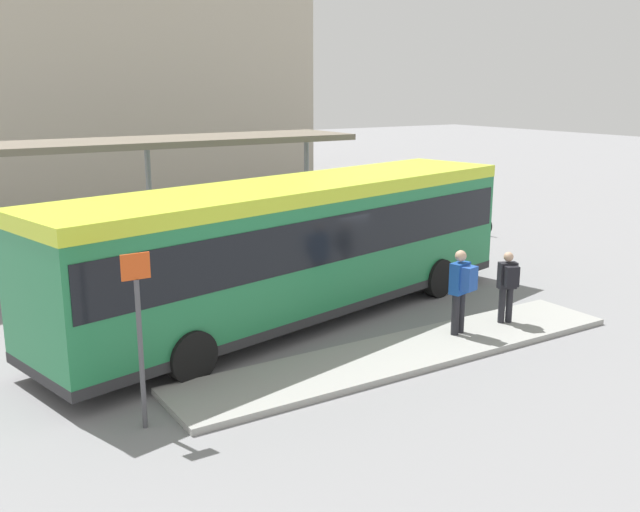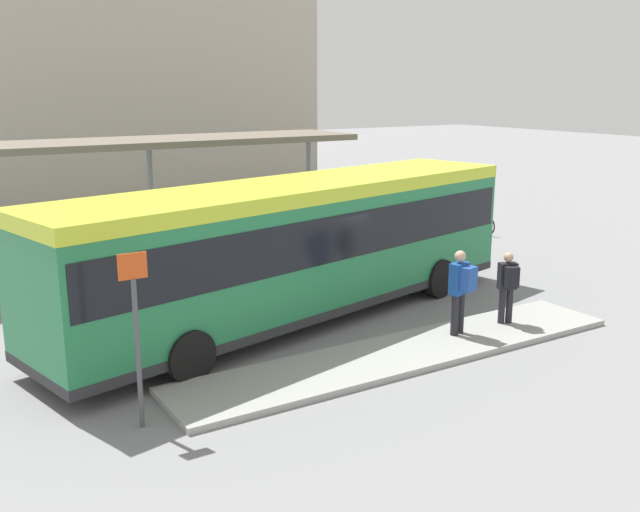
{
  "view_description": "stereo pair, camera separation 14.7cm",
  "coord_description": "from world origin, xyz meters",
  "px_view_note": "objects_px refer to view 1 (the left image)",
  "views": [
    {
      "loc": [
        -7.81,
        -13.36,
        5.22
      ],
      "look_at": [
        0.6,
        0.0,
        1.42
      ],
      "focal_mm": 40.0,
      "sensor_mm": 36.0,
      "label": 1
    },
    {
      "loc": [
        -7.68,
        -13.43,
        5.22
      ],
      "look_at": [
        0.6,
        0.0,
        1.42
      ],
      "focal_mm": 40.0,
      "sensor_mm": 36.0,
      "label": 2
    }
  ],
  "objects_px": {
    "pedestrian_waiting": "(508,283)",
    "platform_sign": "(140,333)",
    "potted_planter_near_shelter": "(352,240)",
    "city_bus": "(297,241)",
    "pedestrian_companion": "(461,287)",
    "bicycle_green": "(462,221)",
    "bicycle_yellow": "(473,223)"
  },
  "relations": [
    {
      "from": "pedestrian_waiting",
      "to": "pedestrian_companion",
      "type": "xyz_separation_m",
      "value": [
        -1.36,
        0.01,
        0.12
      ]
    },
    {
      "from": "pedestrian_companion",
      "to": "bicycle_yellow",
      "type": "bearing_deg",
      "value": -59.18
    },
    {
      "from": "pedestrian_companion",
      "to": "bicycle_yellow",
      "type": "distance_m",
      "value": 11.35
    },
    {
      "from": "pedestrian_companion",
      "to": "bicycle_yellow",
      "type": "xyz_separation_m",
      "value": [
        8.06,
        7.95,
        -0.79
      ]
    },
    {
      "from": "bicycle_green",
      "to": "potted_planter_near_shelter",
      "type": "height_order",
      "value": "potted_planter_near_shelter"
    },
    {
      "from": "city_bus",
      "to": "pedestrian_companion",
      "type": "height_order",
      "value": "city_bus"
    },
    {
      "from": "city_bus",
      "to": "potted_planter_near_shelter",
      "type": "height_order",
      "value": "city_bus"
    },
    {
      "from": "pedestrian_waiting",
      "to": "potted_planter_near_shelter",
      "type": "height_order",
      "value": "pedestrian_waiting"
    },
    {
      "from": "pedestrian_companion",
      "to": "platform_sign",
      "type": "height_order",
      "value": "platform_sign"
    },
    {
      "from": "city_bus",
      "to": "pedestrian_waiting",
      "type": "relative_size",
      "value": 7.78
    },
    {
      "from": "pedestrian_waiting",
      "to": "platform_sign",
      "type": "xyz_separation_m",
      "value": [
        -8.26,
        -0.33,
        0.53
      ]
    },
    {
      "from": "bicycle_green",
      "to": "platform_sign",
      "type": "bearing_deg",
      "value": 121.6
    },
    {
      "from": "pedestrian_waiting",
      "to": "potted_planter_near_shelter",
      "type": "relative_size",
      "value": 1.32
    },
    {
      "from": "pedestrian_waiting",
      "to": "platform_sign",
      "type": "height_order",
      "value": "platform_sign"
    },
    {
      "from": "city_bus",
      "to": "pedestrian_waiting",
      "type": "distance_m",
      "value": 4.69
    },
    {
      "from": "potted_planter_near_shelter",
      "to": "platform_sign",
      "type": "relative_size",
      "value": 0.43
    },
    {
      "from": "potted_planter_near_shelter",
      "to": "city_bus",
      "type": "bearing_deg",
      "value": -136.8
    },
    {
      "from": "city_bus",
      "to": "platform_sign",
      "type": "xyz_separation_m",
      "value": [
        -4.69,
        -3.26,
        -0.28
      ]
    },
    {
      "from": "bicycle_yellow",
      "to": "city_bus",
      "type": "bearing_deg",
      "value": 107.33
    },
    {
      "from": "pedestrian_waiting",
      "to": "city_bus",
      "type": "bearing_deg",
      "value": 71.95
    },
    {
      "from": "city_bus",
      "to": "bicycle_green",
      "type": "distance_m",
      "value": 11.93
    },
    {
      "from": "bicycle_yellow",
      "to": "potted_planter_near_shelter",
      "type": "relative_size",
      "value": 1.38
    },
    {
      "from": "bicycle_yellow",
      "to": "potted_planter_near_shelter",
      "type": "xyz_separation_m",
      "value": [
        -5.94,
        -0.96,
        0.26
      ]
    },
    {
      "from": "city_bus",
      "to": "pedestrian_companion",
      "type": "relative_size",
      "value": 6.88
    },
    {
      "from": "pedestrian_waiting",
      "to": "potted_planter_near_shelter",
      "type": "bearing_deg",
      "value": 15.16
    },
    {
      "from": "bicycle_yellow",
      "to": "bicycle_green",
      "type": "bearing_deg",
      "value": -17.99
    },
    {
      "from": "platform_sign",
      "to": "bicycle_yellow",
      "type": "bearing_deg",
      "value": 28.99
    },
    {
      "from": "bicycle_yellow",
      "to": "potted_planter_near_shelter",
      "type": "distance_m",
      "value": 6.03
    },
    {
      "from": "pedestrian_waiting",
      "to": "bicycle_green",
      "type": "xyz_separation_m",
      "value": [
        6.8,
        8.61,
        -0.69
      ]
    },
    {
      "from": "city_bus",
      "to": "platform_sign",
      "type": "distance_m",
      "value": 5.72
    },
    {
      "from": "bicycle_green",
      "to": "potted_planter_near_shelter",
      "type": "xyz_separation_m",
      "value": [
        -6.05,
        -1.61,
        0.28
      ]
    },
    {
      "from": "bicycle_green",
      "to": "pedestrian_companion",
      "type": "bearing_deg",
      "value": 137.42
    }
  ]
}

